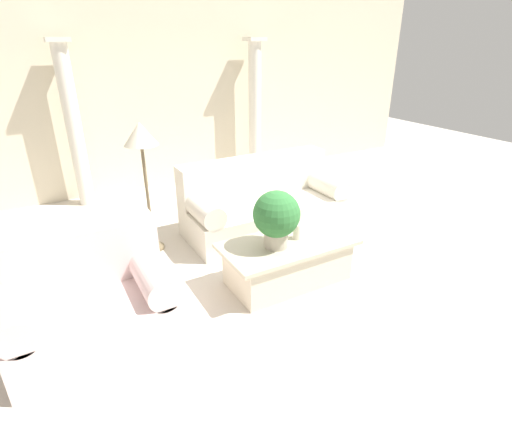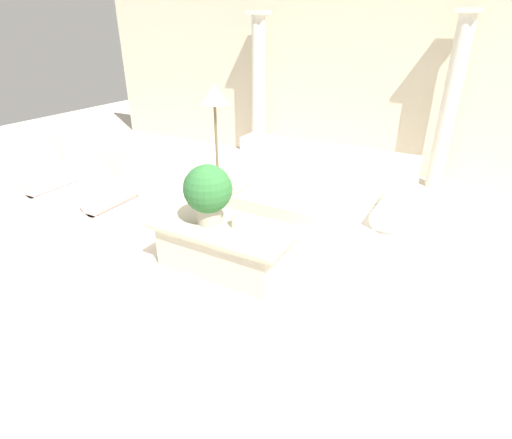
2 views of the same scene
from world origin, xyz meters
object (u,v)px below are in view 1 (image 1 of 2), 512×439
object	(u,v)px
sofa_long	(262,202)
loveseat	(89,297)
coffee_table	(288,261)
potted_plant	(276,216)
floor_lamp	(141,143)

from	to	relation	value
sofa_long	loveseat	distance (m)	2.57
loveseat	coffee_table	bearing A→B (deg)	-3.93
potted_plant	floor_lamp	xyz separation A→B (m)	(-0.86, 1.39, 0.51)
sofa_long	potted_plant	bearing A→B (deg)	-114.84
sofa_long	coffee_table	distance (m)	1.32
sofa_long	loveseat	world-z (taller)	same
loveseat	coffee_table	xyz separation A→B (m)	(1.89, -0.13, -0.14)
sofa_long	floor_lamp	xyz separation A→B (m)	(-1.44, 0.14, 0.93)
sofa_long	loveseat	bearing A→B (deg)	-154.34
sofa_long	coffee_table	world-z (taller)	sofa_long
potted_plant	floor_lamp	bearing A→B (deg)	121.74
sofa_long	floor_lamp	distance (m)	1.72
potted_plant	coffee_table	bearing A→B (deg)	3.73
coffee_table	potted_plant	distance (m)	0.57
coffee_table	floor_lamp	bearing A→B (deg)	126.38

